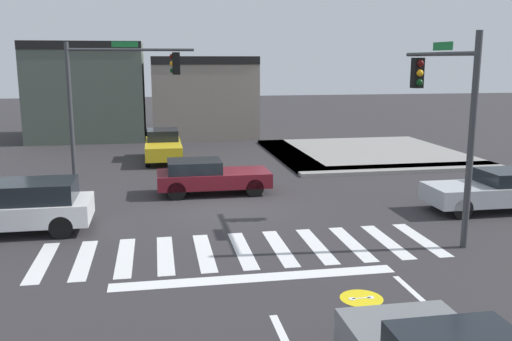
# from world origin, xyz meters

# --- Properties ---
(ground_plane) EXTENTS (120.00, 120.00, 0.00)m
(ground_plane) POSITION_xyz_m (0.00, 0.00, 0.00)
(ground_plane) COLOR #302D30
(crosswalk_near) EXTENTS (10.79, 3.02, 0.01)m
(crosswalk_near) POSITION_xyz_m (-0.00, -4.50, 0.00)
(crosswalk_near) COLOR silver
(crosswalk_near) RESTS_ON ground_plane
(bike_detector_marking) EXTENTS (0.94, 0.94, 0.01)m
(bike_detector_marking) POSITION_xyz_m (2.05, -8.04, 0.00)
(bike_detector_marking) COLOR yellow
(bike_detector_marking) RESTS_ON ground_plane
(curb_corner_northeast) EXTENTS (10.00, 10.60, 0.15)m
(curb_corner_northeast) POSITION_xyz_m (8.49, 9.42, 0.07)
(curb_corner_northeast) COLOR gray
(curb_corner_northeast) RESTS_ON ground_plane
(storefront_row) EXTENTS (14.32, 6.82, 6.15)m
(storefront_row) POSITION_xyz_m (-3.13, 19.36, 2.90)
(storefront_row) COLOR #4C564C
(storefront_row) RESTS_ON ground_plane
(traffic_signal_southeast) EXTENTS (0.32, 4.18, 5.81)m
(traffic_signal_southeast) POSITION_xyz_m (6.02, -3.88, 3.90)
(traffic_signal_southeast) COLOR #383A3D
(traffic_signal_southeast) RESTS_ON ground_plane
(traffic_signal_northwest) EXTENTS (5.35, 0.32, 5.82)m
(traffic_signal_northwest) POSITION_xyz_m (-3.76, 5.93, 4.09)
(traffic_signal_northwest) COLOR #383A3D
(traffic_signal_northwest) RESTS_ON ground_plane
(car_maroon) EXTENTS (4.28, 1.83, 1.32)m
(car_maroon) POSITION_xyz_m (-0.26, 2.17, 0.69)
(car_maroon) COLOR maroon
(car_maroon) RESTS_ON ground_plane
(car_yellow) EXTENTS (1.76, 4.45, 1.53)m
(car_yellow) POSITION_xyz_m (-1.87, 9.76, 0.77)
(car_yellow) COLOR gold
(car_yellow) RESTS_ON ground_plane
(car_silver) EXTENTS (4.38, 1.79, 1.38)m
(car_silver) POSITION_xyz_m (9.13, -2.01, 0.73)
(car_silver) COLOR #B7BABF
(car_silver) RESTS_ON ground_plane
(car_white) EXTENTS (4.77, 1.94, 1.54)m
(car_white) POSITION_xyz_m (-6.39, -1.72, 0.78)
(car_white) COLOR white
(car_white) RESTS_ON ground_plane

